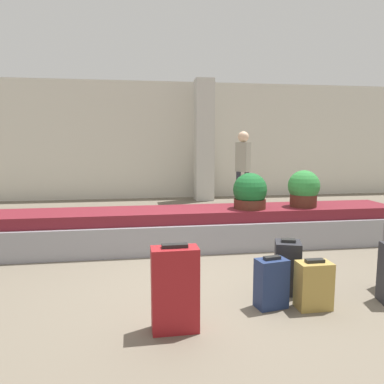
# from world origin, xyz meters

# --- Properties ---
(ground_plane) EXTENTS (18.00, 18.00, 0.00)m
(ground_plane) POSITION_xyz_m (0.00, 0.00, 0.00)
(ground_plane) COLOR #6B6051
(back_wall) EXTENTS (18.00, 0.06, 3.20)m
(back_wall) POSITION_xyz_m (0.00, 6.38, 1.60)
(back_wall) COLOR beige
(back_wall) RESTS_ON ground_plane
(carousel) EXTENTS (6.52, 0.96, 0.57)m
(carousel) POSITION_xyz_m (0.00, 1.33, 0.27)
(carousel) COLOR gray
(carousel) RESTS_ON ground_plane
(pillar) EXTENTS (0.48, 0.48, 3.20)m
(pillar) POSITION_xyz_m (1.02, 5.82, 1.60)
(pillar) COLOR beige
(pillar) RESTS_ON ground_plane
(suitcase_0) EXTENTS (0.32, 0.23, 0.50)m
(suitcase_0) POSITION_xyz_m (0.42, -0.86, 0.24)
(suitcase_0) COLOR navy
(suitcase_0) RESTS_ON ground_plane
(suitcase_1) EXTENTS (0.32, 0.33, 0.57)m
(suitcase_1) POSITION_xyz_m (0.71, -0.55, 0.27)
(suitcase_1) COLOR #232328
(suitcase_1) RESTS_ON ground_plane
(suitcase_3) EXTENTS (0.39, 0.21, 0.74)m
(suitcase_3) POSITION_xyz_m (-0.53, -1.16, 0.36)
(suitcase_3) COLOR maroon
(suitcase_3) RESTS_ON ground_plane
(suitcase_5) EXTENTS (0.32, 0.20, 0.48)m
(suitcase_5) POSITION_xyz_m (0.80, -0.94, 0.23)
(suitcase_5) COLOR #A3843D
(suitcase_5) RESTS_ON ground_plane
(potted_plant_0) EXTENTS (0.50, 0.50, 0.53)m
(potted_plant_0) POSITION_xyz_m (0.86, 1.22, 0.81)
(potted_plant_0) COLOR #4C2319
(potted_plant_0) RESTS_ON carousel
(potted_plant_1) EXTENTS (0.48, 0.48, 0.56)m
(potted_plant_1) POSITION_xyz_m (1.72, 1.25, 0.85)
(potted_plant_1) COLOR #4C2319
(potted_plant_1) RESTS_ON carousel
(traveler_0) EXTENTS (0.34, 0.36, 1.81)m
(traveler_0) POSITION_xyz_m (1.68, 4.39, 1.10)
(traveler_0) COLOR #282833
(traveler_0) RESTS_ON ground_plane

